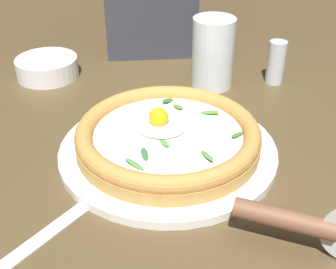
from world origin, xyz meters
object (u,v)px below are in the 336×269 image
object	(u,v)px
pizza	(168,136)
drinking_glass	(213,58)
pizza_cutter	(303,223)
pepper_shaker	(276,62)
side_bowl	(47,67)

from	to	relation	value
pizza	drinking_glass	bearing A→B (deg)	62.36
pizza_cutter	pepper_shaker	distance (m)	0.41
pizza	pepper_shaker	bearing A→B (deg)	41.90
pizza_cutter	pepper_shaker	xyz separation A→B (m)	(0.11, 0.40, 0.00)
side_bowl	drinking_glass	distance (m)	0.31
drinking_glass	pizza	bearing A→B (deg)	-117.64
pizza	drinking_glass	distance (m)	0.23
pizza	pepper_shaker	distance (m)	0.30
pizza	pizza_cutter	size ratio (longest dim) A/B	1.69
side_bowl	pizza_cutter	world-z (taller)	pizza_cutter
side_bowl	pepper_shaker	xyz separation A→B (m)	(0.41, -0.08, 0.02)
pizza	pizza_cutter	distance (m)	0.23
pizza	drinking_glass	xyz separation A→B (m)	(0.11, 0.21, 0.02)
pizza	pizza_cutter	bearing A→B (deg)	-60.04
pizza_cutter	pepper_shaker	size ratio (longest dim) A/B	1.92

